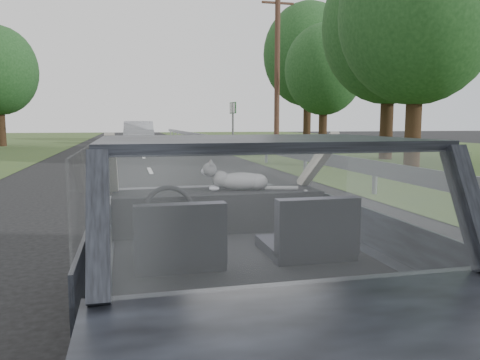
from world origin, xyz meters
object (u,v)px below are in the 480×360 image
utility_pole (277,71)px  other_car (139,135)px  highway_sign (233,126)px  cat (241,180)px  subject_car (236,246)px

utility_pole → other_car: bearing=141.0°
other_car → highway_sign: bearing=-20.3°
highway_sign → utility_pole: size_ratio=0.32×
utility_pole → cat: bearing=-108.8°
subject_car → other_car: other_car is taller
other_car → utility_pole: 9.31m
subject_car → cat: bearing=73.3°
subject_car → utility_pole: size_ratio=0.49×
cat → highway_sign: (5.06, 22.80, 0.25)m
other_car → cat: bearing=-88.5°
subject_car → other_car: (-0.00, 25.47, 0.07)m
cat → other_car: 24.85m
cat → highway_sign: bearing=87.6°
highway_sign → utility_pole: (1.52, -3.42, 2.77)m
subject_car → utility_pole: bearing=71.3°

